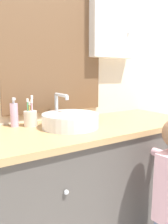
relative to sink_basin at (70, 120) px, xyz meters
The scene contains 5 objects.
wall_back 0.53m from the sink_basin, 62.46° to the left, with size 3.20×0.18×2.50m.
vanity_counter 0.48m from the sink_basin, ahead, with size 1.48×0.59×0.83m.
sink_basin is the anchor object (origin of this frame).
toothbrush_holder 0.25m from the sink_basin, 141.81° to the left, with size 0.08×0.08×0.20m.
soap_dispenser 0.35m from the sink_basin, 146.21° to the left, with size 0.05×0.05×0.18m.
Camera 1 is at (-0.78, -0.85, 1.16)m, focal length 35.00 mm.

